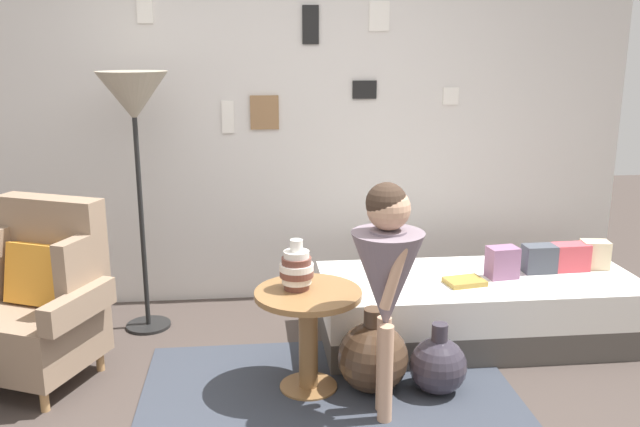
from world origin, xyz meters
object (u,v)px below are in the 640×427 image
Objects in this scene: vase_striped at (297,269)px; floor_lamp at (134,106)px; person_child at (387,271)px; demijohn_near at (373,357)px; book_on_daybed at (465,282)px; daybed at (477,308)px; armchair at (38,301)px; side_table at (308,320)px; demijohn_far at (438,365)px.

vase_striped is 0.16× the size of floor_lamp.
person_child is 0.62m from demijohn_near.
vase_striped is 1.10m from book_on_daybed.
floor_lamp is at bearing 143.63° from demijohn_near.
floor_lamp is at bearing 169.28° from daybed.
armchair is 1.40m from vase_striped.
floor_lamp reaches higher than armchair.
side_table is at bearing -43.33° from floor_lamp.
daybed is 7.24× the size of vase_striped.
armchair is at bearing -126.79° from floor_lamp.
armchair is 1.44m from side_table.
side_table is (-1.08, -0.51, 0.19)m from daybed.
demijohn_near is (1.75, -0.33, -0.25)m from armchair.
armchair reaches higher than demijohn_near.
demijohn_near is (1.29, -0.95, -1.22)m from floor_lamp.
side_table is at bearing -154.57° from daybed.
book_on_daybed is (-0.13, -0.11, 0.22)m from daybed.
person_child reaches higher than armchair.
vase_striped is at bearing -157.34° from daybed.
vase_striped is 0.53m from person_child.
demijohn_near is at bearing -36.37° from floor_lamp.
vase_striped is 0.23× the size of person_child.
floor_lamp is 3.54× the size of demijohn_near.
person_child reaches higher than daybed.
demijohn_near is at bearing 91.63° from person_child.
demijohn_near is at bearing -143.18° from daybed.
floor_lamp is 1.38× the size of person_child.
demijohn_far is at bearing -119.75° from book_on_daybed.
floor_lamp is 2.28m from demijohn_far.
person_child is 3.05× the size of demijohn_far.
book_on_daybed is 0.48× the size of demijohn_near.
demijohn_near is at bearing 170.01° from demijohn_far.
floor_lamp is at bearing 136.67° from side_table.
book_on_daybed is (0.95, 0.40, 0.03)m from side_table.
armchair is at bearing 169.90° from vase_striped.
book_on_daybed is at bearing 60.25° from demijohn_far.
book_on_daybed is 0.58× the size of demijohn_far.
daybed is 3.46× the size of side_table.
demijohn_far is at bearing -31.86° from floor_lamp.
side_table is at bearing -36.06° from vase_striped.
side_table is 1.66m from floor_lamp.
floor_lamp reaches higher than book_on_daybed.
floor_lamp is (-0.95, 0.90, 1.02)m from side_table.
demijohn_far is at bearing -9.99° from demijohn_near.
armchair is 1.77× the size of side_table.
vase_striped is (-0.05, 0.04, 0.27)m from side_table.
vase_striped is 1.19× the size of book_on_daybed.
armchair reaches higher than daybed.
armchair is 1.80m from demijohn_near.
demijohn_far is (-0.29, -0.51, -0.26)m from book_on_daybed.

